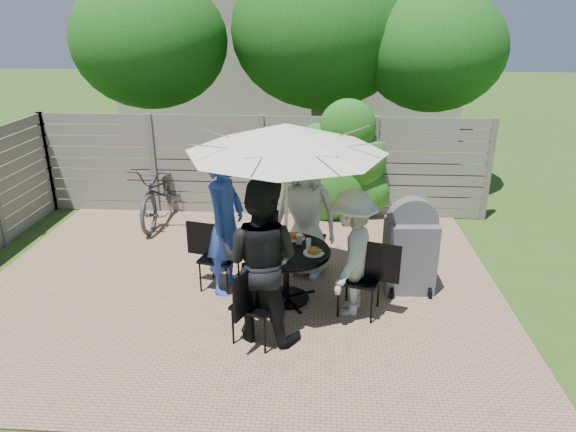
# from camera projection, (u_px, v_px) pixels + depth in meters

# --- Properties ---
(backyard_envelope) EXTENTS (60.00, 60.00, 5.00)m
(backyard_envelope) POSITION_uv_depth(u_px,v_px,m) (292.00, 46.00, 15.41)
(backyard_envelope) COLOR #34541A
(backyard_envelope) RESTS_ON ground
(patio_table) EXTENTS (1.36, 1.36, 0.73)m
(patio_table) POSITION_uv_depth(u_px,v_px,m) (286.00, 265.00, 6.51)
(patio_table) COLOR black
(patio_table) RESTS_ON ground
(umbrella) EXTENTS (2.94, 2.94, 2.31)m
(umbrella) POSITION_uv_depth(u_px,v_px,m) (286.00, 138.00, 5.91)
(umbrella) COLOR silver
(umbrella) RESTS_ON ground
(chair_back) EXTENTS (0.53, 0.71, 0.94)m
(chair_back) POSITION_uv_depth(u_px,v_px,m) (308.00, 250.00, 7.44)
(chair_back) COLOR black
(chair_back) RESTS_ON ground
(person_back) EXTENTS (1.00, 0.79, 1.80)m
(person_back) POSITION_uv_depth(u_px,v_px,m) (306.00, 214.00, 7.09)
(person_back) COLOR silver
(person_back) RESTS_ON ground
(chair_left) EXTENTS (0.71, 0.54, 0.93)m
(chair_left) POSITION_uv_depth(u_px,v_px,m) (218.00, 269.00, 6.89)
(chair_left) COLOR black
(chair_left) RESTS_ON ground
(person_left) EXTENTS (0.63, 0.79, 1.91)m
(person_left) POSITION_uv_depth(u_px,v_px,m) (225.00, 224.00, 6.60)
(person_left) COLOR blue
(person_left) RESTS_ON ground
(chair_front) EXTENTS (0.62, 0.75, 0.98)m
(chair_front) POSITION_uv_depth(u_px,v_px,m) (257.00, 319.00, 5.74)
(chair_front) COLOR black
(chair_front) RESTS_ON ground
(person_front) EXTENTS (1.09, 0.94, 1.91)m
(person_front) POSITION_uv_depth(u_px,v_px,m) (261.00, 261.00, 5.62)
(person_front) COLOR black
(person_front) RESTS_ON ground
(chair_right) EXTENTS (0.75, 0.59, 0.98)m
(chair_right) POSITION_uv_depth(u_px,v_px,m) (360.00, 292.00, 6.29)
(chair_right) COLOR black
(chair_right) RESTS_ON ground
(person_right) EXTENTS (0.85, 1.15, 1.59)m
(person_right) POSITION_uv_depth(u_px,v_px,m) (351.00, 254.00, 6.15)
(person_right) COLOR #B6B5B0
(person_right) RESTS_ON ground
(plate_back) EXTENTS (0.26, 0.26, 0.06)m
(plate_back) POSITION_uv_depth(u_px,v_px,m) (295.00, 237.00, 6.74)
(plate_back) COLOR white
(plate_back) RESTS_ON patio_table
(plate_left) EXTENTS (0.26, 0.26, 0.06)m
(plate_left) POSITION_uv_depth(u_px,v_px,m) (259.00, 244.00, 6.53)
(plate_left) COLOR white
(plate_left) RESTS_ON patio_table
(plate_front) EXTENTS (0.26, 0.26, 0.06)m
(plate_front) POSITION_uv_depth(u_px,v_px,m) (276.00, 260.00, 6.10)
(plate_front) COLOR white
(plate_front) RESTS_ON patio_table
(plate_right) EXTENTS (0.26, 0.26, 0.06)m
(plate_right) POSITION_uv_depth(u_px,v_px,m) (314.00, 252.00, 6.31)
(plate_right) COLOR white
(plate_right) RESTS_ON patio_table
(glass_left) EXTENTS (0.07, 0.07, 0.14)m
(glass_left) POSITION_uv_depth(u_px,v_px,m) (264.00, 245.00, 6.39)
(glass_left) COLOR silver
(glass_left) RESTS_ON patio_table
(glass_front) EXTENTS (0.07, 0.07, 0.14)m
(glass_front) POSITION_uv_depth(u_px,v_px,m) (287.00, 254.00, 6.14)
(glass_front) COLOR silver
(glass_front) RESTS_ON patio_table
(glass_right) EXTENTS (0.07, 0.07, 0.14)m
(glass_right) POSITION_uv_depth(u_px,v_px,m) (308.00, 244.00, 6.42)
(glass_right) COLOR silver
(glass_right) RESTS_ON patio_table
(syrup_jug) EXTENTS (0.09, 0.09, 0.16)m
(syrup_jug) POSITION_uv_depth(u_px,v_px,m) (283.00, 241.00, 6.46)
(syrup_jug) COLOR #59280C
(syrup_jug) RESTS_ON patio_table
(coffee_cup) EXTENTS (0.08, 0.08, 0.12)m
(coffee_cup) POSITION_uv_depth(u_px,v_px,m) (299.00, 239.00, 6.57)
(coffee_cup) COLOR #C6B293
(coffee_cup) RESTS_ON patio_table
(bicycle) EXTENTS (0.75, 2.06, 1.08)m
(bicycle) POSITION_uv_depth(u_px,v_px,m) (162.00, 191.00, 9.13)
(bicycle) COLOR #333338
(bicycle) RESTS_ON ground
(bbq_grill) EXTENTS (0.67, 0.53, 1.31)m
(bbq_grill) POSITION_uv_depth(u_px,v_px,m) (410.00, 249.00, 6.74)
(bbq_grill) COLOR #555459
(bbq_grill) RESTS_ON ground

